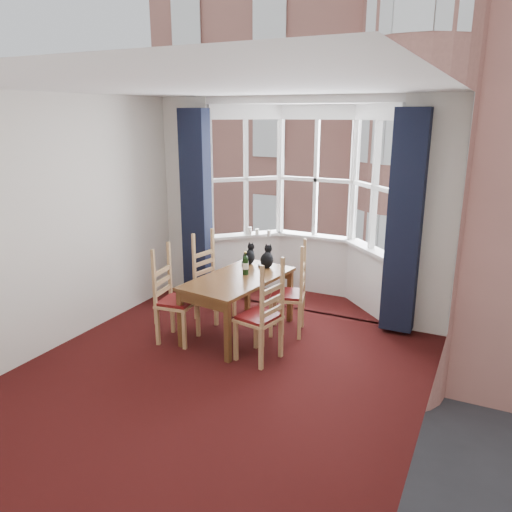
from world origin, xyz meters
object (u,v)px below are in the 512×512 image
Objects in this scene: candle_tall at (250,231)px; candle_short at (257,232)px; chair_left_near at (170,302)px; cat_right at (267,259)px; chair_right_far at (295,296)px; cat_left at (249,256)px; chair_left_far at (209,282)px; dining_table at (238,284)px; wine_bottle at (246,264)px; chair_right_near at (265,320)px; candle_extra at (269,233)px.

candle_tall reaches higher than candle_short.
cat_right is (0.78, 1.00, 0.36)m from chair_left_near.
cat_right is 3.38× the size of candle_short.
cat_left is at bearing 163.45° from chair_right_far.
chair_left_far is 1.20m from candle_tall.
dining_table is at bearing 38.67° from chair_left_near.
dining_table is at bearing -103.95° from wine_bottle.
chair_left_far is at bearing -91.37° from candle_tall.
chair_left_far is 1.23m from candle_short.
chair_right_near is 8.28× the size of candle_tall.
candle_short is at bearing 109.94° from cat_left.
cat_left is at bearing 111.16° from wine_bottle.
cat_right reaches higher than cat_left.
candle_short is at bearing 83.33° from chair_left_far.
cat_left is 0.99m from candle_tall.
chair_left_near is at bearing -116.24° from cat_left.
candle_tall is (-0.59, 1.29, 0.08)m from wine_bottle.
chair_right_far is at bearing 0.41° from chair_left_far.
chair_left_far is 1.00× the size of chair_right_near.
chair_left_far is 0.84m from cat_right.
chair_left_near is 0.81m from chair_left_far.
cat_left is 0.94× the size of cat_right.
candle_tall reaches higher than chair_left_far.
cat_left is at bearing -70.06° from candle_short.
candle_tall reaches higher than dining_table.
chair_right_far is (1.19, 0.01, 0.00)m from chair_left_far.
candle_extra is (-0.15, 0.94, 0.09)m from cat_left.
wine_bottle reaches higher than candle_tall.
chair_left_near is at bearing -179.97° from chair_right_near.
candle_tall is (0.03, 1.11, 0.45)m from chair_left_far.
cat_left is 1.00× the size of wine_bottle.
dining_table is 1.64× the size of chair_right_near.
dining_table is 1.64× the size of chair_right_far.
wine_bottle is at bearing 43.64° from chair_left_near.
wine_bottle is at bearing -65.21° from candle_tall.
wine_bottle is (0.03, 0.13, 0.21)m from dining_table.
wine_bottle is 3.20× the size of candle_short.
chair_right_near is 2.19m from candle_extra.
candle_short is at bearing 110.31° from wine_bottle.
chair_right_far is at bearing -16.55° from cat_left.
chair_left_far is at bearing -179.59° from chair_right_far.
dining_table is at bearing -152.62° from chair_right_far.
chair_left_far is at bearing -154.37° from cat_left.
dining_table is 5.33× the size of cat_left.
chair_left_near is at bearing -92.05° from candle_tall.
candle_extra is (0.18, 0.02, -0.00)m from candle_short.
chair_right_far is at bearing -52.73° from candle_extra.
cat_left is (-0.72, 0.22, 0.35)m from chair_right_far.
chair_right_far is 1.51m from candle_extra.
candle_extra is at bearing 6.36° from candle_short.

